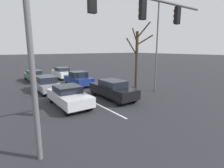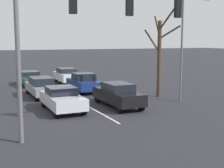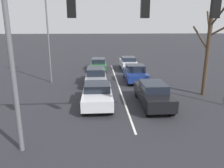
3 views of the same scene
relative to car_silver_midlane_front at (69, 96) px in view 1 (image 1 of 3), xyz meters
The scene contains 11 objects.
ground_plane 8.89m from the car_silver_midlane_front, 102.19° to the right, with size 240.00×240.00×0.00m, color #28282D.
lane_stripe_left_divider 5.58m from the car_silver_midlane_front, 109.79° to the right, with size 0.12×18.92×0.01m, color silver.
car_silver_midlane_front is the anchor object (origin of this frame).
car_black_leftlane_front 3.68m from the car_silver_midlane_front, behind, with size 1.75×4.72×1.55m.
car_navy_leftlane_second 7.13m from the car_silver_midlane_front, 120.12° to the right, with size 1.86×4.12×1.59m.
car_gray_midlane_second 5.53m from the car_silver_midlane_front, 88.85° to the right, with size 1.77×4.75×1.49m.
car_darkgreen_midlane_third 12.03m from the car_silver_midlane_front, 90.67° to the right, with size 1.76×4.73×1.37m.
car_white_leftlane_third 12.40m from the car_silver_midlane_front, 107.46° to the right, with size 1.76×4.12×1.55m.
traffic_signal_gantry 6.84m from the car_silver_midlane_front, 88.80° to the left, with size 9.91×0.37×7.04m.
street_lamp_left_shoulder 9.20m from the car_silver_midlane_front, behind, with size 2.01×0.24×8.35m.
bare_tree_near 8.67m from the car_silver_midlane_front, 168.40° to the right, with size 2.34×2.37×6.58m.
Camera 1 is at (6.29, 20.30, 4.07)m, focal length 28.00 mm.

